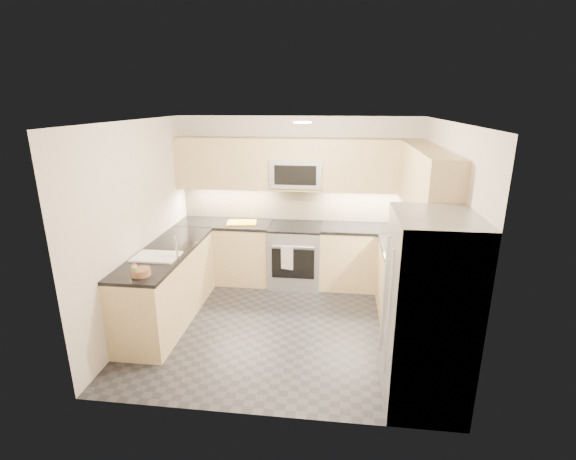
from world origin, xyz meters
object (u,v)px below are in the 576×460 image
(fruit_basket, at_px, (141,272))
(utensil_bowl, at_px, (401,225))
(microwave, at_px, (297,173))
(refrigerator, at_px, (428,312))
(gas_range, at_px, (295,255))
(cutting_board, at_px, (242,223))

(fruit_basket, bearing_deg, utensil_bowl, 33.87)
(microwave, xyz_separation_m, fruit_basket, (-1.44, -2.17, -0.72))
(refrigerator, xyz_separation_m, utensil_bowl, (0.08, 2.37, 0.11))
(refrigerator, height_order, fruit_basket, refrigerator)
(gas_range, distance_m, refrigerator, 2.86)
(microwave, relative_size, refrigerator, 0.42)
(utensil_bowl, height_order, cutting_board, utensil_bowl)
(cutting_board, bearing_deg, utensil_bowl, -1.68)
(refrigerator, bearing_deg, microwave, 119.62)
(microwave, distance_m, refrigerator, 3.04)
(gas_range, xyz_separation_m, refrigerator, (1.45, -2.43, 0.45))
(fruit_basket, bearing_deg, microwave, 56.53)
(refrigerator, bearing_deg, gas_range, 120.88)
(gas_range, relative_size, fruit_basket, 4.55)
(microwave, distance_m, cutting_board, 1.12)
(refrigerator, height_order, utensil_bowl, refrigerator)
(microwave, distance_m, utensil_bowl, 1.69)
(utensil_bowl, bearing_deg, cutting_board, 178.32)
(gas_range, bearing_deg, cutting_board, 179.12)
(gas_range, relative_size, cutting_board, 2.08)
(refrigerator, bearing_deg, cutting_board, 132.97)
(refrigerator, distance_m, utensil_bowl, 2.37)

